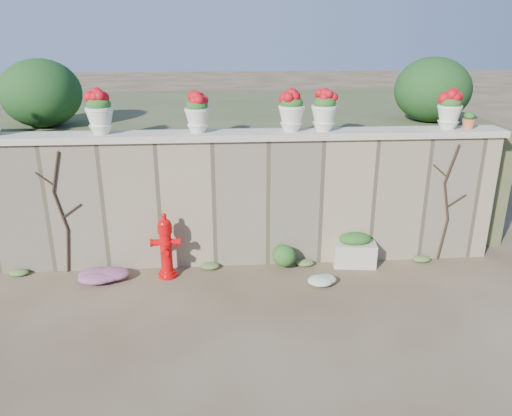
{
  "coord_description": "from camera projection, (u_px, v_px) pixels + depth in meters",
  "views": [
    {
      "loc": [
        -0.32,
        -5.55,
        3.54
      ],
      "look_at": [
        0.21,
        1.4,
        1.03
      ],
      "focal_mm": 35.0,
      "sensor_mm": 36.0,
      "label": 1
    }
  ],
  "objects": [
    {
      "name": "ground",
      "position": [
        248.0,
        320.0,
        6.43
      ],
      "size": [
        80.0,
        80.0,
        0.0
      ],
      "primitive_type": "plane",
      "color": "#4B3825",
      "rests_on": "ground"
    },
    {
      "name": "stone_wall",
      "position": [
        241.0,
        202.0,
        7.78
      ],
      "size": [
        8.0,
        0.4,
        2.0
      ],
      "primitive_type": "cube",
      "color": "gray",
      "rests_on": "ground"
    },
    {
      "name": "wall_cap",
      "position": [
        240.0,
        135.0,
        7.43
      ],
      "size": [
        8.1,
        0.52,
        0.1
      ],
      "primitive_type": "cube",
      "color": "beige",
      "rests_on": "stone_wall"
    },
    {
      "name": "raised_fill",
      "position": [
        234.0,
        154.0,
        10.78
      ],
      "size": [
        9.0,
        6.0,
        2.0
      ],
      "primitive_type": "cube",
      "color": "#384C23",
      "rests_on": "ground"
    },
    {
      "name": "back_shrub_left",
      "position": [
        41.0,
        93.0,
        8.15
      ],
      "size": [
        1.3,
        1.3,
        1.1
      ],
      "primitive_type": "ellipsoid",
      "color": "#143814",
      "rests_on": "raised_fill"
    },
    {
      "name": "back_shrub_right",
      "position": [
        433.0,
        90.0,
        8.63
      ],
      "size": [
        1.3,
        1.3,
        1.1
      ],
      "primitive_type": "ellipsoid",
      "color": "#143814",
      "rests_on": "raised_fill"
    },
    {
      "name": "vine_left",
      "position": [
        61.0,
        212.0,
        7.39
      ],
      "size": [
        0.6,
        0.04,
        1.91
      ],
      "color": "black",
      "rests_on": "ground"
    },
    {
      "name": "vine_right",
      "position": [
        447.0,
        202.0,
        7.81
      ],
      "size": [
        0.6,
        0.04,
        1.91
      ],
      "color": "black",
      "rests_on": "ground"
    },
    {
      "name": "fire_hydrant",
      "position": [
        166.0,
        246.0,
        7.4
      ],
      "size": [
        0.43,
        0.31,
        1.01
      ],
      "rotation": [
        0.0,
        0.0,
        0.02
      ],
      "color": "red",
      "rests_on": "ground"
    },
    {
      "name": "planter_box",
      "position": [
        354.0,
        250.0,
        7.87
      ],
      "size": [
        0.7,
        0.46,
        0.54
      ],
      "rotation": [
        0.0,
        0.0,
        -0.12
      ],
      "color": "beige",
      "rests_on": "ground"
    },
    {
      "name": "green_shrub",
      "position": [
        284.0,
        253.0,
        7.74
      ],
      "size": [
        0.56,
        0.5,
        0.53
      ],
      "primitive_type": "ellipsoid",
      "color": "#1E5119",
      "rests_on": "ground"
    },
    {
      "name": "magenta_clump",
      "position": [
        108.0,
        275.0,
        7.39
      ],
      "size": [
        0.83,
        0.56,
        0.22
      ],
      "primitive_type": "ellipsoid",
      "color": "#C327AF",
      "rests_on": "ground"
    },
    {
      "name": "white_flowers",
      "position": [
        323.0,
        280.0,
        7.27
      ],
      "size": [
        0.49,
        0.39,
        0.18
      ],
      "primitive_type": "ellipsoid",
      "color": "white",
      "rests_on": "ground"
    },
    {
      "name": "urn_pot_1",
      "position": [
        100.0,
        113.0,
        7.16
      ],
      "size": [
        0.4,
        0.4,
        0.62
      ],
      "color": "silver",
      "rests_on": "wall_cap"
    },
    {
      "name": "urn_pot_2",
      "position": [
        197.0,
        113.0,
        7.27
      ],
      "size": [
        0.37,
        0.37,
        0.57
      ],
      "color": "silver",
      "rests_on": "wall_cap"
    },
    {
      "name": "urn_pot_3",
      "position": [
        292.0,
        111.0,
        7.36
      ],
      "size": [
        0.39,
        0.39,
        0.61
      ],
      "color": "silver",
      "rests_on": "wall_cap"
    },
    {
      "name": "urn_pot_4",
      "position": [
        324.0,
        111.0,
        7.4
      ],
      "size": [
        0.38,
        0.38,
        0.6
      ],
      "color": "silver",
      "rests_on": "wall_cap"
    },
    {
      "name": "urn_pot_5",
      "position": [
        450.0,
        110.0,
        7.54
      ],
      "size": [
        0.37,
        0.37,
        0.57
      ],
      "color": "silver",
      "rests_on": "wall_cap"
    },
    {
      "name": "terracotta_pot",
      "position": [
        469.0,
        121.0,
        7.62
      ],
      "size": [
        0.2,
        0.2,
        0.24
      ],
      "color": "#C9633D",
      "rests_on": "wall_cap"
    }
  ]
}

